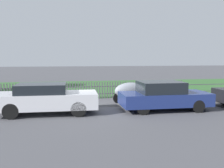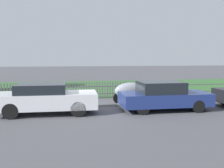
{
  "view_description": "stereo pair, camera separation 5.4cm",
  "coord_description": "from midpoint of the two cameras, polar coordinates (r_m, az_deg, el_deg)",
  "views": [
    {
      "loc": [
        -0.87,
        -12.72,
        2.59
      ],
      "look_at": [
        1.56,
        0.95,
        1.1
      ],
      "focal_mm": 40.0,
      "sensor_mm": 36.0,
      "label": 1
    },
    {
      "loc": [
        -0.82,
        -12.73,
        2.59
      ],
      "look_at": [
        1.56,
        0.95,
        1.1
      ],
      "focal_mm": 40.0,
      "sensor_mm": 36.0,
      "label": 2
    }
  ],
  "objects": [
    {
      "name": "covered_motorcycle",
      "position": [
        14.15,
        4.34,
        -1.5
      ],
      "size": [
        2.04,
        0.9,
        1.18
      ],
      "rotation": [
        0.0,
        0.0,
        0.08
      ],
      "color": "black",
      "rests_on": "ground"
    },
    {
      "name": "grass_strip",
      "position": [
        21.47,
        -7.76,
        -0.85
      ],
      "size": [
        40.44,
        11.71,
        0.01
      ],
      "primitive_type": "cube",
      "color": "#33602D",
      "rests_on": "ground"
    },
    {
      "name": "kerb_stone",
      "position": [
        13.1,
        -6.22,
        -5.05
      ],
      "size": [
        40.44,
        0.2,
        0.12
      ],
      "primitive_type": "cube",
      "color": "gray",
      "rests_on": "ground"
    },
    {
      "name": "parked_car_navy_estate",
      "position": [
        12.51,
        11.55,
        -2.65
      ],
      "size": [
        4.34,
        1.89,
        1.41
      ],
      "rotation": [
        0.0,
        0.0,
        -0.0
      ],
      "color": "navy",
      "rests_on": "ground"
    },
    {
      "name": "parked_car_black_saloon",
      "position": [
        11.79,
        -15.0,
        -3.15
      ],
      "size": [
        4.58,
        1.89,
        1.4
      ],
      "rotation": [
        0.0,
        0.0,
        -0.02
      ],
      "color": "silver",
      "rests_on": "ground"
    },
    {
      "name": "park_fence",
      "position": [
        15.62,
        -6.9,
        -1.51
      ],
      "size": [
        40.44,
        0.05,
        1.05
      ],
      "color": "#4C4C51",
      "rests_on": "ground"
    },
    {
      "name": "ground_plane",
      "position": [
        13.01,
        -6.19,
        -5.39
      ],
      "size": [
        120.0,
        120.0,
        0.0
      ],
      "primitive_type": "plane",
      "color": "#4C4C51"
    }
  ]
}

